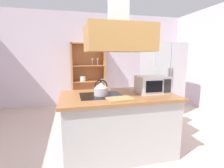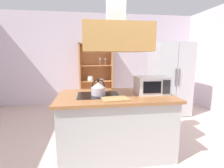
{
  "view_description": "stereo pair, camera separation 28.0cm",
  "coord_description": "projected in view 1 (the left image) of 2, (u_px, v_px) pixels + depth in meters",
  "views": [
    {
      "loc": [
        -0.6,
        -2.19,
        1.47
      ],
      "look_at": [
        0.07,
        0.5,
        1.0
      ],
      "focal_mm": 27.02,
      "sensor_mm": 36.0,
      "label": 1
    },
    {
      "loc": [
        -0.33,
        -2.24,
        1.47
      ],
      "look_at": [
        0.07,
        0.5,
        1.0
      ],
      "focal_mm": 27.02,
      "sensor_mm": 36.0,
      "label": 2
    }
  ],
  "objects": [
    {
      "name": "ground_plane",
      "position": [
        116.0,
        157.0,
        2.48
      ],
      "size": [
        7.8,
        7.8,
        0.0
      ],
      "primitive_type": "plane",
      "color": "beige"
    },
    {
      "name": "wall_back",
      "position": [
        90.0,
        60.0,
        5.12
      ],
      "size": [
        6.0,
        0.12,
        2.7
      ],
      "primitive_type": "cube",
      "color": "silver",
      "rests_on": "ground"
    },
    {
      "name": "kitchen_island",
      "position": [
        118.0,
        123.0,
        2.56
      ],
      "size": [
        1.67,
        0.98,
        0.9
      ],
      "color": "#ADAFAD",
      "rests_on": "ground"
    },
    {
      "name": "range_hood",
      "position": [
        118.0,
        31.0,
        2.34
      ],
      "size": [
        0.9,
        0.7,
        1.18
      ],
      "color": "#B58243"
    },
    {
      "name": "refrigerator",
      "position": [
        162.0,
        78.0,
        4.37
      ],
      "size": [
        0.9,
        0.77,
        1.78
      ],
      "color": "#B1B4B9",
      "rests_on": "ground"
    },
    {
      "name": "dish_cabinet",
      "position": [
        88.0,
        78.0,
        4.98
      ],
      "size": [
        0.97,
        0.4,
        1.82
      ],
      "color": "#BA7642",
      "rests_on": "ground"
    },
    {
      "name": "kettle",
      "position": [
        101.0,
        89.0,
        2.41
      ],
      "size": [
        0.21,
        0.21,
        0.23
      ],
      "color": "#C1B4C2",
      "rests_on": "kitchen_island"
    },
    {
      "name": "cutting_board",
      "position": [
        120.0,
        99.0,
        2.2
      ],
      "size": [
        0.36,
        0.27,
        0.02
      ],
      "primitive_type": "cube",
      "rotation": [
        0.0,
        0.0,
        0.11
      ],
      "color": "tan",
      "rests_on": "kitchen_island"
    },
    {
      "name": "microwave",
      "position": [
        152.0,
        84.0,
        2.59
      ],
      "size": [
        0.46,
        0.35,
        0.26
      ],
      "color": "silver",
      "rests_on": "kitchen_island"
    },
    {
      "name": "wine_glass_on_counter",
      "position": [
        103.0,
        83.0,
        2.63
      ],
      "size": [
        0.08,
        0.08,
        0.21
      ],
      "color": "silver",
      "rests_on": "kitchen_island"
    }
  ]
}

